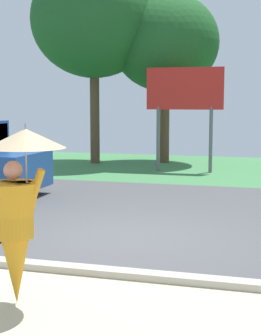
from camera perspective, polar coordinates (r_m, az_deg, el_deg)
ground_plane at (r=11.98m, az=3.52°, el=-4.35°), size 40.00×22.00×0.20m
monk_pedestrian at (r=6.15m, az=-12.37°, el=-5.12°), size 1.03×0.91×2.13m
roadside_billboard at (r=17.60m, az=5.97°, el=7.87°), size 2.60×0.12×3.50m
tree_center_back at (r=20.25m, az=-4.04°, el=15.89°), size 4.74×4.74×7.56m
tree_right_mid at (r=20.25m, az=3.85°, el=13.56°), size 4.07×4.07×6.44m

